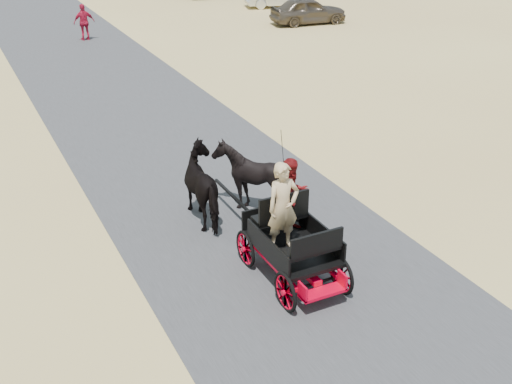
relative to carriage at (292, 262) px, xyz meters
name	(u,v)px	position (x,y,z in m)	size (l,w,h in m)	color
ground	(301,279)	(0.13, -0.14, -0.36)	(140.00, 140.00, 0.00)	tan
road	(301,278)	(0.13, -0.14, -0.35)	(6.00, 140.00, 0.01)	#38383A
carriage	(292,262)	(0.00, 0.00, 0.00)	(1.30, 2.40, 0.72)	black
horse_left	(207,186)	(-0.55, 3.00, 0.49)	(0.91, 2.01, 1.70)	black
horse_right	(250,177)	(0.55, 3.00, 0.49)	(1.37, 1.54, 1.70)	black
driver_man	(283,207)	(-0.20, 0.05, 1.26)	(0.66, 0.43, 1.80)	tan
passenger_woman	(292,195)	(0.30, 0.60, 1.15)	(0.77, 0.60, 1.58)	#660C0F
pedestrian	(84,22)	(1.08, 22.19, 0.50)	(1.01, 0.42, 1.73)	#AE1331
car_a	(308,11)	(12.65, 20.64, 0.33)	(1.63, 4.04, 1.38)	brown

